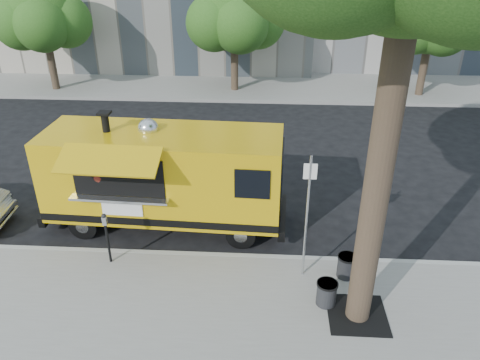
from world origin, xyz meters
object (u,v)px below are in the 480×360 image
(parking_meter, at_px, (106,232))
(trash_bin_left, at_px, (327,293))
(far_tree_a, at_px, (42,13))
(far_tree_b, at_px, (234,12))
(far_tree_c, at_px, (433,18))
(trash_bin_right, at_px, (347,265))
(sign_post, at_px, (307,211))
(food_truck, at_px, (163,176))

(parking_meter, distance_m, trash_bin_left, 5.14)
(far_tree_a, bearing_deg, far_tree_b, 2.54)
(far_tree_a, bearing_deg, trash_bin_left, -50.98)
(far_tree_b, xyz_separation_m, far_tree_c, (9.00, -0.30, -0.12))
(trash_bin_left, bearing_deg, far_tree_c, 68.01)
(trash_bin_left, bearing_deg, trash_bin_right, 59.50)
(far_tree_a, distance_m, parking_meter, 15.59)
(trash_bin_left, xyz_separation_m, trash_bin_right, (0.55, 0.93, 0.00))
(parking_meter, bearing_deg, far_tree_c, 51.34)
(parking_meter, bearing_deg, sign_post, -2.52)
(far_tree_b, bearing_deg, trash_bin_left, -78.88)
(far_tree_a, relative_size, far_tree_c, 1.03)
(parking_meter, bearing_deg, far_tree_b, 81.90)
(far_tree_b, bearing_deg, parking_meter, -98.10)
(sign_post, xyz_separation_m, trash_bin_right, (0.99, -0.01, -1.40))
(parking_meter, distance_m, food_truck, 2.21)
(far_tree_a, height_order, trash_bin_left, far_tree_a)
(far_tree_a, xyz_separation_m, far_tree_b, (9.00, 0.40, 0.06))
(far_tree_c, bearing_deg, far_tree_b, 178.09)
(food_truck, height_order, trash_bin_left, food_truck)
(far_tree_c, bearing_deg, food_truck, -130.30)
(far_tree_a, height_order, trash_bin_right, far_tree_a)
(far_tree_a, relative_size, far_tree_b, 0.97)
(far_tree_a, distance_m, trash_bin_right, 18.98)
(food_truck, height_order, trash_bin_right, food_truck)
(far_tree_b, height_order, trash_bin_left, far_tree_b)
(trash_bin_left, bearing_deg, far_tree_a, 129.02)
(far_tree_b, height_order, far_tree_c, far_tree_b)
(sign_post, distance_m, trash_bin_left, 1.75)
(far_tree_b, bearing_deg, far_tree_a, -177.46)
(far_tree_c, xyz_separation_m, parking_meter, (-11.00, -13.75, -2.74))
(sign_post, bearing_deg, far_tree_c, 65.19)
(sign_post, height_order, parking_meter, sign_post)
(food_truck, bearing_deg, far_tree_a, 126.72)
(far_tree_b, bearing_deg, food_truck, -94.86)
(far_tree_a, bearing_deg, far_tree_c, 0.32)
(far_tree_c, xyz_separation_m, trash_bin_right, (-5.46, -13.96, -3.27))
(far_tree_b, distance_m, sign_post, 14.61)
(food_truck, xyz_separation_m, trash_bin_left, (4.02, -3.06, -1.04))
(far_tree_a, distance_m, food_truck, 14.36)
(sign_post, relative_size, trash_bin_right, 5.49)
(far_tree_a, relative_size, sign_post, 1.79)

